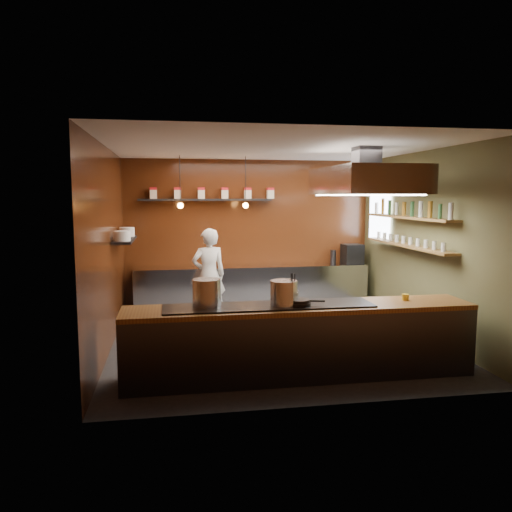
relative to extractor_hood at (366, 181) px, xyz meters
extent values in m
plane|color=black|center=(-1.30, 0.40, -2.51)|extent=(5.00, 5.00, 0.00)
plane|color=#341409|center=(-1.30, 2.90, -1.01)|extent=(5.00, 0.00, 5.00)
plane|color=#341409|center=(-3.80, 0.40, -1.01)|extent=(0.00, 5.00, 5.00)
plane|color=#4C4C2B|center=(1.20, 0.40, -1.01)|extent=(0.00, 5.00, 5.00)
plane|color=silver|center=(-1.30, 0.40, 0.49)|extent=(5.00, 5.00, 0.00)
plane|color=white|center=(1.15, 2.10, -0.61)|extent=(0.00, 1.00, 1.00)
cube|color=silver|center=(-1.30, 2.57, -2.06)|extent=(4.60, 0.65, 0.90)
cube|color=#38383D|center=(-1.30, -1.20, -2.08)|extent=(4.40, 0.70, 0.86)
cube|color=brown|center=(-1.30, -1.20, -1.62)|extent=(4.40, 0.72, 0.06)
cube|color=black|center=(-1.70, -1.20, -1.58)|extent=(2.60, 0.55, 0.02)
cube|color=black|center=(-2.20, 2.76, -0.31)|extent=(2.60, 0.26, 0.04)
cube|color=black|center=(-3.64, 1.40, -0.96)|extent=(0.30, 1.40, 0.04)
cube|color=olive|center=(1.04, 0.70, -0.59)|extent=(0.26, 2.80, 0.04)
cube|color=olive|center=(1.04, 0.70, -1.06)|extent=(0.26, 2.80, 0.04)
cube|color=#38383D|center=(0.00, 0.00, 0.34)|extent=(0.35, 0.35, 0.30)
cube|color=silver|center=(0.00, 0.00, -0.01)|extent=(1.20, 2.00, 0.40)
cube|color=white|center=(0.00, 0.00, -0.22)|extent=(1.00, 1.80, 0.02)
cylinder|color=black|center=(-2.70, 2.10, 0.04)|extent=(0.01, 0.01, 0.90)
sphere|color=orange|center=(-2.70, 2.10, -0.41)|extent=(0.10, 0.10, 0.10)
cylinder|color=black|center=(-1.50, 2.10, 0.04)|extent=(0.01, 0.01, 0.90)
sphere|color=orange|center=(-1.50, 2.10, -0.41)|extent=(0.10, 0.10, 0.10)
cube|color=beige|center=(-3.20, 2.76, -0.20)|extent=(0.13, 0.13, 0.17)
cube|color=#B2151C|center=(-3.20, 2.76, -0.09)|extent=(0.13, 0.13, 0.05)
cube|color=beige|center=(-2.74, 2.76, -0.20)|extent=(0.13, 0.13, 0.17)
cube|color=#B2151C|center=(-2.74, 2.76, -0.09)|extent=(0.13, 0.13, 0.05)
cube|color=beige|center=(-2.28, 2.76, -0.20)|extent=(0.13, 0.13, 0.17)
cube|color=#B2151C|center=(-2.28, 2.76, -0.09)|extent=(0.13, 0.13, 0.05)
cube|color=beige|center=(-1.82, 2.76, -0.20)|extent=(0.13, 0.13, 0.17)
cube|color=#B2151C|center=(-1.82, 2.76, -0.09)|extent=(0.14, 0.13, 0.05)
cube|color=beige|center=(-1.36, 2.76, -0.20)|extent=(0.13, 0.13, 0.17)
cube|color=#B2151C|center=(-1.36, 2.76, -0.09)|extent=(0.14, 0.13, 0.05)
cube|color=beige|center=(-0.90, 2.76, -0.20)|extent=(0.13, 0.13, 0.17)
cube|color=#B2151C|center=(-0.90, 2.76, -0.09)|extent=(0.14, 0.13, 0.05)
cylinder|color=white|center=(-3.64, 0.95, -0.86)|extent=(0.26, 0.26, 0.16)
cylinder|color=white|center=(-3.64, 1.85, -0.86)|extent=(0.26, 0.26, 0.16)
cylinder|color=silver|center=(1.04, -0.60, -0.45)|extent=(0.06, 0.06, 0.24)
cylinder|color=#2D5933|center=(1.04, -0.31, -0.45)|extent=(0.06, 0.06, 0.24)
cylinder|color=#8C601E|center=(1.04, -0.02, -0.45)|extent=(0.06, 0.06, 0.24)
cylinder|color=silver|center=(1.04, 0.27, -0.45)|extent=(0.06, 0.06, 0.24)
cylinder|color=#2D5933|center=(1.04, 0.56, -0.45)|extent=(0.06, 0.06, 0.24)
cylinder|color=#8C601E|center=(1.04, 0.84, -0.45)|extent=(0.06, 0.06, 0.24)
cylinder|color=silver|center=(1.04, 1.13, -0.45)|extent=(0.06, 0.06, 0.24)
cylinder|color=#2D5933|center=(1.04, 1.42, -0.45)|extent=(0.06, 0.06, 0.24)
cylinder|color=#8C601E|center=(1.04, 1.71, -0.45)|extent=(0.06, 0.06, 0.24)
cylinder|color=silver|center=(1.04, 2.00, -0.45)|extent=(0.06, 0.06, 0.24)
cylinder|color=silver|center=(1.04, -0.45, -0.97)|extent=(0.07, 0.07, 0.13)
cylinder|color=silver|center=(1.04, -0.19, -0.97)|extent=(0.07, 0.07, 0.13)
cylinder|color=silver|center=(1.04, 0.06, -0.97)|extent=(0.07, 0.07, 0.13)
cylinder|color=silver|center=(1.04, 0.32, -0.97)|extent=(0.07, 0.07, 0.13)
cylinder|color=silver|center=(1.04, 0.57, -0.97)|extent=(0.07, 0.07, 0.13)
cylinder|color=silver|center=(1.04, 0.83, -0.97)|extent=(0.07, 0.07, 0.13)
cylinder|color=silver|center=(1.04, 1.08, -0.97)|extent=(0.07, 0.07, 0.13)
cylinder|color=silver|center=(1.04, 1.34, -0.97)|extent=(0.07, 0.07, 0.13)
cylinder|color=silver|center=(1.04, 1.59, -0.97)|extent=(0.07, 0.07, 0.13)
cylinder|color=silver|center=(1.04, 1.85, -0.97)|extent=(0.07, 0.07, 0.13)
cylinder|color=#BABCC1|center=(-2.46, -1.13, -1.40)|extent=(0.36, 0.36, 0.33)
cylinder|color=#B5B7BD|center=(-1.53, -1.26, -1.41)|extent=(0.42, 0.42, 0.31)
cylinder|color=#BABCC1|center=(-1.41, -1.26, -1.48)|extent=(0.18, 0.18, 0.18)
cylinder|color=black|center=(-1.34, -1.27, -1.55)|extent=(0.30, 0.30, 0.04)
cylinder|color=black|center=(-1.34, -1.27, -1.51)|extent=(0.28, 0.28, 0.04)
cylinder|color=black|center=(-1.12, -1.33, -1.51)|extent=(0.18, 0.07, 0.02)
cylinder|color=yellow|center=(0.13, -1.12, -1.54)|extent=(0.10, 0.10, 0.08)
cube|color=black|center=(0.80, 2.61, -1.41)|extent=(0.40, 0.39, 0.39)
imported|color=white|center=(-2.22, 1.82, -1.66)|extent=(0.68, 0.50, 1.70)
camera|label=1|loc=(-2.87, -7.12, -0.22)|focal=35.00mm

